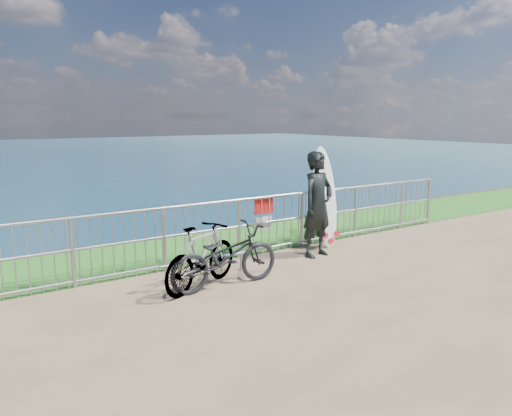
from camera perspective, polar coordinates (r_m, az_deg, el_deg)
grass_strip at (r=10.58m, az=-2.79°, el=-3.84°), size 120.00×120.00×0.00m
railing at (r=9.55m, az=0.68°, el=-1.87°), size 10.06×0.10×1.13m
surfer at (r=9.39m, az=7.07°, el=0.40°), size 0.80×0.60×1.98m
surfboard at (r=10.13m, az=7.93°, el=0.82°), size 0.57×0.52×2.04m
bicycle_near at (r=7.74m, az=-3.56°, el=-5.56°), size 1.86×0.65×0.97m
bicycle_far at (r=7.72m, az=-6.26°, el=-5.50°), size 1.73×1.13×1.01m
bike_rack at (r=8.27m, az=-5.84°, el=-6.09°), size 1.59×0.05×0.33m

